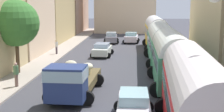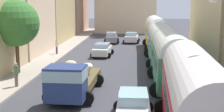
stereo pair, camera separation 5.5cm
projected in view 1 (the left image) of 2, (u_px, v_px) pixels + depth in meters
name	position (u px, v px, depth m)	size (l,w,h in m)	color
ground_plane	(117.00, 58.00, 34.35)	(154.00, 154.00, 0.00)	#3D3D44
sidewalk_left	(52.00, 56.00, 34.86)	(2.50, 70.00, 0.14)	#A3978C
sidewalk_right	(184.00, 58.00, 33.81)	(2.50, 70.00, 0.14)	#A9A69B
building_left_2	(22.00, 5.00, 35.81)	(4.84, 10.48, 11.39)	beige
building_left_3	(48.00, 0.00, 47.98)	(5.87, 13.68, 12.45)	tan
building_left_4	(73.00, 10.00, 63.01)	(4.07, 14.91, 8.76)	tan
parked_bus_0	(196.00, 95.00, 13.50)	(3.65, 9.95, 3.99)	red
parked_bus_1	(172.00, 57.00, 22.34)	(3.36, 8.13, 4.01)	#388F63
parked_bus_2	(162.00, 41.00, 31.18)	(3.34, 9.95, 4.00)	#389C68
parked_bus_3	(156.00, 31.00, 40.00)	(3.29, 9.45, 4.15)	gold
cargo_truck_0	(73.00, 80.00, 19.89)	(3.28, 7.41, 2.44)	navy
car_0	(102.00, 49.00, 35.41)	(2.45, 4.43, 1.46)	silver
car_1	(111.00, 38.00, 46.42)	(2.43, 4.45, 1.58)	gray
car_2	(134.00, 106.00, 16.37)	(2.28, 4.01, 1.51)	silver
car_3	(131.00, 38.00, 46.53)	(2.54, 3.82, 1.56)	silver
pedestrian_1	(56.00, 46.00, 36.00)	(0.48, 0.48, 1.76)	#50434C
pedestrian_2	(16.00, 74.00, 22.25)	(0.48, 0.48, 1.86)	#7E5E56
roadside_tree_2	(16.00, 23.00, 26.00)	(3.89, 3.89, 6.28)	brown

